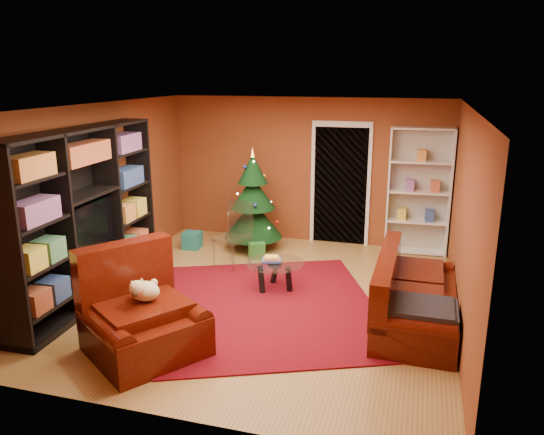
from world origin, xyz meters
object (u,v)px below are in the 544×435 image
(armchair, at_px, (144,313))
(sofa, at_px, (417,290))
(christmas_tree, at_px, (253,200))
(gift_box_red, at_px, (239,236))
(acrylic_chair, at_px, (232,238))
(coffee_table, at_px, (275,276))
(gift_box_green, at_px, (257,250))
(white_bookshelf, at_px, (419,192))
(rug, at_px, (269,306))
(media_unit, at_px, (85,217))
(dog, at_px, (145,291))
(gift_box_teal, at_px, (192,240))

(armchair, xyz_separation_m, sofa, (2.85, 1.56, -0.03))
(christmas_tree, height_order, gift_box_red, christmas_tree)
(armchair, height_order, acrylic_chair, armchair)
(armchair, xyz_separation_m, coffee_table, (0.90, 2.10, -0.26))
(coffee_table, bearing_deg, armchair, -113.07)
(gift_box_green, relative_size, armchair, 0.22)
(gift_box_green, relative_size, white_bookshelf, 0.12)
(rug, distance_m, christmas_tree, 2.58)
(gift_box_green, bearing_deg, media_unit, -126.98)
(dog, bearing_deg, white_bookshelf, 1.79)
(christmas_tree, bearing_deg, armchair, -90.52)
(acrylic_chair, bearing_deg, media_unit, -110.08)
(gift_box_teal, height_order, gift_box_green, gift_box_teal)
(christmas_tree, height_order, coffee_table, christmas_tree)
(armchair, bearing_deg, acrylic_chair, 35.22)
(gift_box_red, xyz_separation_m, acrylic_chair, (0.34, -1.30, 0.37))
(christmas_tree, relative_size, coffee_table, 2.22)
(gift_box_teal, distance_m, dog, 3.60)
(rug, bearing_deg, media_unit, -170.31)
(dog, bearing_deg, gift_box_red, 39.84)
(christmas_tree, distance_m, armchair, 3.79)
(gift_box_teal, relative_size, sofa, 0.14)
(gift_box_green, height_order, acrylic_chair, acrylic_chair)
(christmas_tree, relative_size, white_bookshelf, 0.82)
(rug, bearing_deg, gift_box_red, 117.44)
(christmas_tree, distance_m, white_bookshelf, 2.81)
(media_unit, height_order, sofa, media_unit)
(armchair, bearing_deg, christmas_tree, 34.42)
(white_bookshelf, bearing_deg, armchair, -124.72)
(rug, distance_m, armchair, 1.87)
(media_unit, distance_m, acrylic_chair, 2.32)
(sofa, distance_m, coffee_table, 2.04)
(media_unit, bearing_deg, acrylic_chair, 47.72)
(rug, xyz_separation_m, gift_box_red, (-1.34, 2.57, 0.09))
(white_bookshelf, bearing_deg, dog, -125.26)
(sofa, distance_m, acrylic_chair, 3.12)
(gift_box_green, distance_m, acrylic_chair, 0.68)
(gift_box_green, distance_m, white_bookshelf, 2.90)
(rug, distance_m, media_unit, 2.72)
(gift_box_green, distance_m, sofa, 3.18)
(media_unit, relative_size, armchair, 2.49)
(acrylic_chair, bearing_deg, gift_box_teal, 165.79)
(media_unit, xyz_separation_m, armchair, (1.44, -1.11, -0.69))
(gift_box_teal, bearing_deg, rug, -44.56)
(dog, height_order, sofa, sofa)
(armchair, height_order, dog, armchair)
(rug, relative_size, dog, 8.09)
(gift_box_teal, relative_size, gift_box_green, 1.08)
(gift_box_green, bearing_deg, white_bookshelf, 21.64)
(rug, height_order, gift_box_teal, gift_box_teal)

